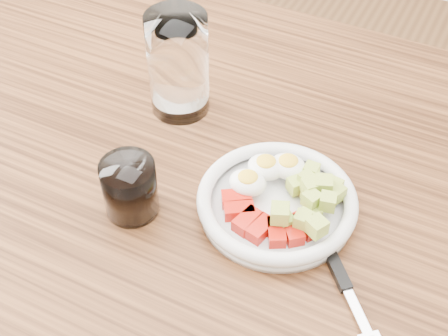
# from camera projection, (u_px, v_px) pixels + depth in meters

# --- Properties ---
(dining_table) EXTENTS (1.50, 0.90, 0.77)m
(dining_table) POSITION_uv_depth(u_px,v_px,m) (227.00, 238.00, 0.89)
(dining_table) COLOR brown
(dining_table) RESTS_ON ground
(bowl) EXTENTS (0.20, 0.20, 0.05)m
(bowl) POSITION_uv_depth(u_px,v_px,m) (278.00, 200.00, 0.78)
(bowl) COLOR silver
(bowl) RESTS_ON dining_table
(fork) EXTENTS (0.16, 0.17, 0.01)m
(fork) POSITION_uv_depth(u_px,v_px,m) (339.00, 274.00, 0.72)
(fork) COLOR black
(fork) RESTS_ON dining_table
(water_glass) EXTENTS (0.09, 0.09, 0.16)m
(water_glass) POSITION_uv_depth(u_px,v_px,m) (178.00, 64.00, 0.88)
(water_glass) COLOR white
(water_glass) RESTS_ON dining_table
(coffee_glass) EXTENTS (0.07, 0.07, 0.08)m
(coffee_glass) POSITION_uv_depth(u_px,v_px,m) (130.00, 188.00, 0.77)
(coffee_glass) COLOR white
(coffee_glass) RESTS_ON dining_table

